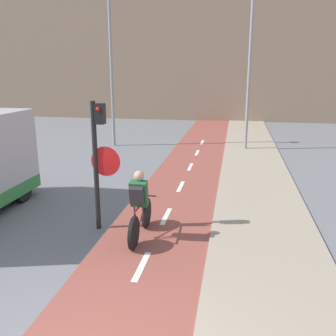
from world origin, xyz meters
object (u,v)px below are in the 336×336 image
at_px(traffic_light_pole, 99,152).
at_px(street_lamp_far, 110,43).
at_px(cyclist_near, 140,207).
at_px(street_lamp_sidewalk, 251,40).

relative_size(traffic_light_pole, street_lamp_far, 0.37).
bearing_deg(cyclist_near, street_lamp_far, 111.21).
bearing_deg(street_lamp_far, cyclist_near, -68.79).
relative_size(traffic_light_pole, street_lamp_sidewalk, 0.37).
xyz_separation_m(traffic_light_pole, street_lamp_sidewalk, (3.43, 9.66, 2.96)).
relative_size(street_lamp_far, cyclist_near, 4.36).
xyz_separation_m(traffic_light_pole, street_lamp_far, (-2.82, 9.48, 2.91)).
distance_m(street_lamp_far, street_lamp_sidewalk, 6.25).
relative_size(street_lamp_far, street_lamp_sidewalk, 0.99).
bearing_deg(cyclist_near, street_lamp_sidewalk, 76.31).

